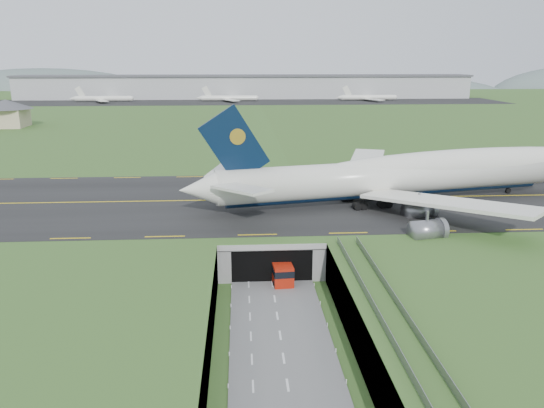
{
  "coord_description": "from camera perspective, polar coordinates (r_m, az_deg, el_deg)",
  "views": [
    {
      "loc": [
        -4.4,
        -64.64,
        32.12
      ],
      "look_at": [
        0.71,
        20.0,
        8.8
      ],
      "focal_mm": 35.0,
      "sensor_mm": 36.0,
      "label": 1
    }
  ],
  "objects": [
    {
      "name": "ground",
      "position": [
        72.32,
        0.4,
        -10.99
      ],
      "size": [
        900.0,
        900.0,
        0.0
      ],
      "primitive_type": "plane",
      "color": "#3A5723",
      "rests_on": "ground"
    },
    {
      "name": "airfield_deck",
      "position": [
        71.04,
        0.4,
        -8.82
      ],
      "size": [
        800.0,
        800.0,
        6.0
      ],
      "primitive_type": "cube",
      "color": "gray",
      "rests_on": "ground"
    },
    {
      "name": "trench_road",
      "position": [
        65.65,
        0.85,
        -13.82
      ],
      "size": [
        12.0,
        75.0,
        0.2
      ],
      "primitive_type": "cube",
      "color": "slate",
      "rests_on": "ground"
    },
    {
      "name": "taxiway",
      "position": [
        101.15,
        -0.85,
        0.46
      ],
      "size": [
        800.0,
        44.0,
        0.18
      ],
      "primitive_type": "cube",
      "color": "black",
      "rests_on": "airfield_deck"
    },
    {
      "name": "tunnel_portal",
      "position": [
        86.41,
        -0.34,
        -4.08
      ],
      "size": [
        17.0,
        22.3,
        6.0
      ],
      "color": "gray",
      "rests_on": "ground"
    },
    {
      "name": "guideway",
      "position": [
        55.03,
        13.69,
        -14.24
      ],
      "size": [
        3.0,
        53.0,
        7.05
      ],
      "color": "#A8A8A3",
      "rests_on": "ground"
    },
    {
      "name": "jumbo_jet",
      "position": [
        103.35,
        15.77,
        3.14
      ],
      "size": [
        89.51,
        57.66,
        19.49
      ],
      "rotation": [
        0.0,
        0.0,
        0.21
      ],
      "color": "silver",
      "rests_on": "ground"
    },
    {
      "name": "shuttle_tram",
      "position": [
        79.78,
        0.92,
        -7.03
      ],
      "size": [
        3.47,
        7.83,
        3.11
      ],
      "rotation": [
        0.0,
        0.0,
        0.08
      ],
      "color": "#AB1C0B",
      "rests_on": "ground"
    },
    {
      "name": "service_building",
      "position": [
        234.0,
        -26.65,
        8.94
      ],
      "size": [
        20.62,
        20.62,
        10.81
      ],
      "rotation": [
        0.0,
        0.0,
        0.04
      ],
      "color": "#C8B590",
      "rests_on": "ground"
    },
    {
      "name": "cargo_terminal",
      "position": [
        364.54,
        -2.84,
        12.5
      ],
      "size": [
        320.0,
        67.0,
        15.6
      ],
      "color": "#B2B2B2",
      "rests_on": "ground"
    },
    {
      "name": "distant_hills",
      "position": [
        500.71,
        4.54,
        11.2
      ],
      "size": [
        700.0,
        91.0,
        60.0
      ],
      "color": "#50605D",
      "rests_on": "ground"
    }
  ]
}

